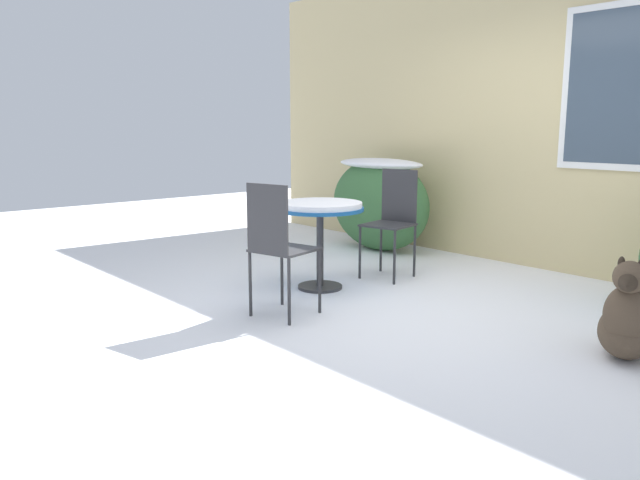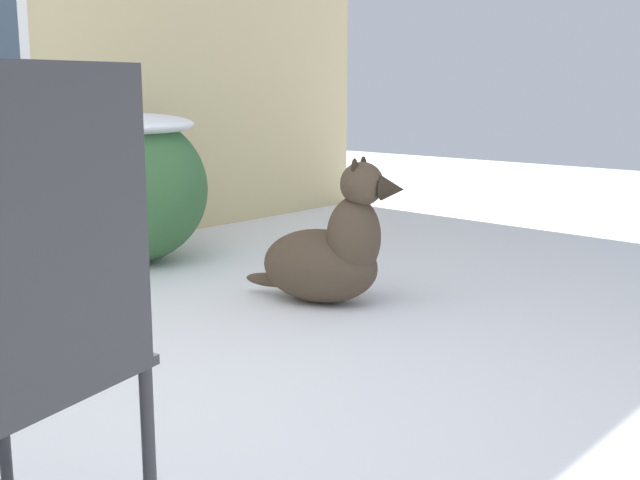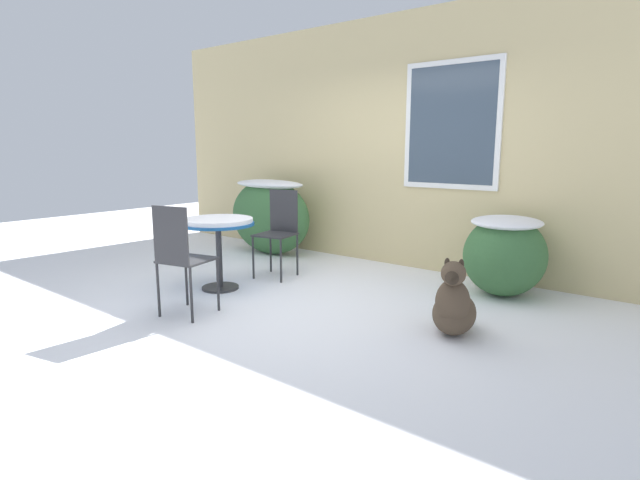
% 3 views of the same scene
% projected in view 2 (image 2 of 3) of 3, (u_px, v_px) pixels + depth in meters
% --- Properties ---
extents(ground_plane, '(16.00, 16.00, 0.00)m').
position_uv_depth(ground_plane, '(48.00, 442.00, 2.20)').
color(ground_plane, white).
extents(shrub_middle, '(0.81, 0.87, 0.81)m').
position_uv_depth(shrub_middle, '(130.00, 182.00, 4.33)').
color(shrub_middle, '#386638').
rests_on(shrub_middle, ground_plane).
extents(patio_chair_far_side, '(0.49, 0.49, 1.00)m').
position_uv_depth(patio_chair_far_side, '(13.00, 348.00, 1.26)').
color(patio_chair_far_side, '#2D2D30').
rests_on(patio_chair_far_side, ground_plane).
extents(dog, '(0.49, 0.75, 0.66)m').
position_uv_depth(dog, '(331.00, 252.00, 3.54)').
color(dog, '#4C3D2D').
rests_on(dog, ground_plane).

